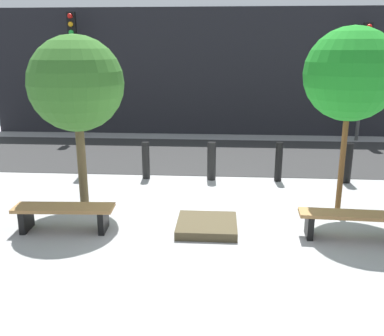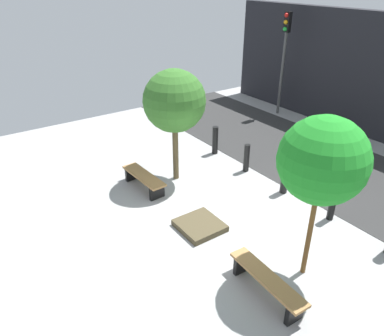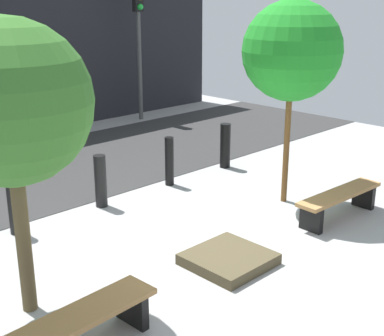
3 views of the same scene
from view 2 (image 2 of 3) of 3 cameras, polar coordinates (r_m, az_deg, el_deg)
The scene contains 12 objects.
ground_plane at distance 9.56m, azimuth 3.79°, elevation -8.01°, with size 18.00×18.00×0.00m, color #999999.
road_strip at distance 12.72m, azimuth 21.01°, elevation -0.20°, with size 18.00×4.29×0.01m, color #2E2E2E.
bench_left at distance 10.80m, azimuth -7.34°, elevation -1.64°, with size 1.72×0.53×0.44m.
bench_right at distance 7.60m, azimuth 11.33°, elevation -16.62°, with size 1.85×0.47×0.45m.
planter_bed at distance 9.25m, azimuth 1.19°, elevation -8.75°, with size 1.04×1.00×0.15m, color #483F2A.
tree_behind_left_bench at distance 10.45m, azimuth -2.70°, elevation 10.09°, with size 1.76×1.76×3.30m.
tree_behind_right_bench at distance 7.03m, azimuth 19.31°, elevation 1.05°, with size 1.64×1.64×3.43m.
bollard_far_left at distance 12.79m, azimuth 3.54°, elevation 4.26°, with size 0.20×0.20×0.97m, color black.
bollard_left at distance 11.73m, azimuth 8.30°, elevation 1.52°, with size 0.18×0.18×0.90m, color black.
bollard_center at distance 10.77m, azimuth 13.96°, elevation -1.51°, with size 0.21×0.21×0.91m, color black.
bollard_right at distance 9.98m, azimuth 20.63°, elevation -5.05°, with size 0.17×0.17×0.94m, color black.
traffic_light_west at distance 16.50m, azimuth 13.93°, elevation 17.56°, with size 0.28×0.27×4.19m.
Camera 2 is at (5.98, -4.94, 5.59)m, focal length 35.00 mm.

